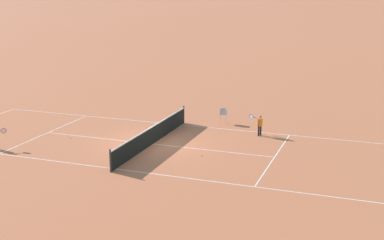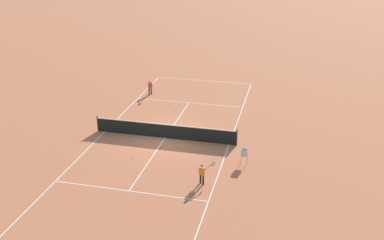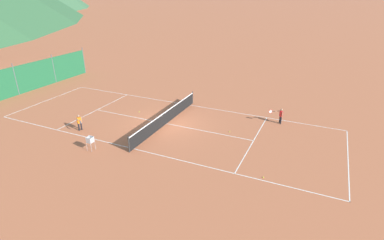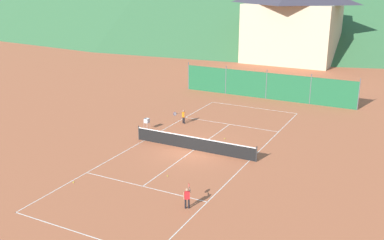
{
  "view_description": "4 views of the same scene",
  "coord_description": "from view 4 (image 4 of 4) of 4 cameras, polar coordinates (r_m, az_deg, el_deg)",
  "views": [
    {
      "loc": [
        24.3,
        10.98,
        8.12
      ],
      "look_at": [
        -0.58,
        1.96,
        1.32
      ],
      "focal_mm": 50.0,
      "sensor_mm": 36.0,
      "label": 1
    },
    {
      "loc": [
        -7.6,
        24.55,
        12.24
      ],
      "look_at": [
        -1.64,
        -0.5,
        1.19
      ],
      "focal_mm": 42.0,
      "sensor_mm": 36.0,
      "label": 2
    },
    {
      "loc": [
        -17.17,
        -9.9,
        9.0
      ],
      "look_at": [
        -0.95,
        -2.47,
        1.12
      ],
      "focal_mm": 28.0,
      "sensor_mm": 36.0,
      "label": 3
    },
    {
      "loc": [
        13.25,
        -25.81,
        11.45
      ],
      "look_at": [
        -1.35,
        2.31,
        1.33
      ],
      "focal_mm": 42.0,
      "sensor_mm": 36.0,
      "label": 4
    }
  ],
  "objects": [
    {
      "name": "ball_hopper",
      "position": [
        35.32,
        -5.75,
        -0.17
      ],
      "size": [
        0.36,
        0.36,
        0.89
      ],
      "color": "#B7B7BC",
      "rests_on": "ground"
    },
    {
      "name": "player_near_baseline",
      "position": [
        23.46,
        -0.61,
        -9.64
      ],
      "size": [
        0.52,
        0.97,
        1.14
      ],
      "color": "black",
      "rests_on": "ground"
    },
    {
      "name": "ground_plane",
      "position": [
        31.19,
        0.24,
        -3.82
      ],
      "size": [
        600.0,
        600.0,
        0.0
      ],
      "primitive_type": "plane",
      "color": "#B7603D"
    },
    {
      "name": "tennis_ball_by_net_right",
      "position": [
        27.21,
        -3.13,
        -7.11
      ],
      "size": [
        0.07,
        0.07,
        0.07
      ],
      "primitive_type": "sphere",
      "color": "#CCE033",
      "rests_on": "ground"
    },
    {
      "name": "windscreen_fence_far",
      "position": [
        44.55,
        9.42,
        4.32
      ],
      "size": [
        17.28,
        0.08,
        2.9
      ],
      "color": "#1E6038",
      "rests_on": "ground"
    },
    {
      "name": "tennis_ball_alley_left",
      "position": [
        27.29,
        -14.82,
        -7.64
      ],
      "size": [
        0.07,
        0.07,
        0.07
      ],
      "primitive_type": "sphere",
      "color": "#CCE033",
      "rests_on": "ground"
    },
    {
      "name": "tennis_net",
      "position": [
        31.01,
        0.24,
        -2.96
      ],
      "size": [
        9.18,
        0.08,
        1.06
      ],
      "color": "#2D2D2D",
      "rests_on": "ground"
    },
    {
      "name": "tennis_ball_far_corner",
      "position": [
        33.33,
        4.19,
        -2.36
      ],
      "size": [
        0.07,
        0.07,
        0.07
      ],
      "primitive_type": "sphere",
      "color": "#CCE033",
      "rests_on": "ground"
    },
    {
      "name": "court_line_markings",
      "position": [
        31.19,
        0.24,
        -3.81
      ],
      "size": [
        8.25,
        23.85,
        0.01
      ],
      "color": "white",
      "rests_on": "ground"
    },
    {
      "name": "player_far_service",
      "position": [
        36.52,
        -1.14,
        0.56
      ],
      "size": [
        0.72,
        0.86,
        1.15
      ],
      "color": "black",
      "rests_on": "ground"
    },
    {
      "name": "alpine_chalet",
      "position": [
        64.88,
        12.6,
        12.33
      ],
      "size": [
        13.0,
        10.0,
        11.2
      ],
      "color": "#C6B28E",
      "rests_on": "ground"
    }
  ]
}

